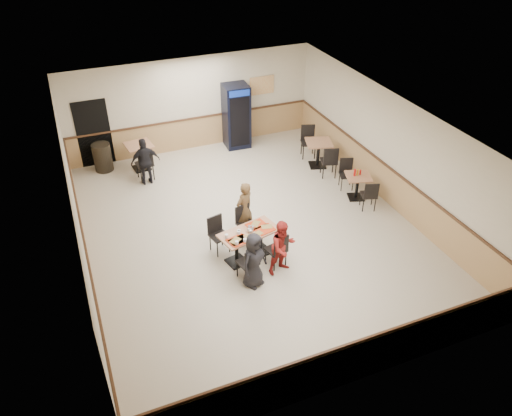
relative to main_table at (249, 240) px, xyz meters
name	(u,v)px	position (x,y,z in m)	size (l,w,h in m)	color
ground	(250,229)	(0.43, 1.03, -0.49)	(10.00, 10.00, 0.00)	beige
room_shell	(274,154)	(2.21, 3.57, 0.09)	(10.00, 10.00, 10.00)	silver
main_table	(249,240)	(0.00, 0.00, 0.00)	(1.49, 0.98, 0.74)	black
main_chairs	(247,242)	(-0.05, -0.01, -0.02)	(1.55, 1.84, 0.93)	black
diner_woman_left	(254,260)	(-0.24, -0.91, 0.18)	(0.66, 0.43, 1.34)	black
diner_woman_right	(283,247)	(0.52, -0.74, 0.18)	(0.65, 0.51, 1.34)	maroon
diner_man_opposite	(244,209)	(0.24, 0.91, 0.24)	(0.54, 0.35, 1.47)	brown
lone_diner	(145,162)	(-1.50, 4.29, 0.22)	(0.84, 0.35, 1.43)	black
tabletop_clutter	(249,233)	(-0.03, -0.08, 0.27)	(1.23, 0.84, 0.12)	red
side_table_near	(358,183)	(3.74, 1.28, -0.02)	(0.84, 0.84, 0.71)	black
side_table_near_chair_south	(369,194)	(3.74, 0.72, -0.04)	(0.42, 0.42, 0.90)	black
side_table_near_chair_north	(347,174)	(3.74, 1.85, -0.04)	(0.42, 0.42, 0.90)	black
side_table_far	(318,150)	(3.61, 3.33, 0.06)	(0.96, 0.96, 0.82)	black
side_table_far_chair_south	(329,160)	(3.61, 2.68, 0.03)	(0.48, 0.48, 1.04)	black
side_table_far_chair_north	(309,142)	(3.61, 3.99, 0.03)	(0.48, 0.48, 1.04)	black
condiment_caddy	(357,172)	(3.70, 1.33, 0.31)	(0.23, 0.06, 0.20)	#BB110D
back_table	(140,153)	(-1.50, 5.23, 0.06)	(0.85, 0.85, 0.82)	black
back_table_chair_lone	(144,163)	(-1.50, 4.57, 0.03)	(0.48, 0.48, 1.04)	black
pepsi_cooler	(236,116)	(1.78, 5.62, 0.55)	(0.83, 0.83, 2.08)	black
trash_bin	(103,157)	(-2.57, 5.58, -0.06)	(0.55, 0.55, 0.86)	black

